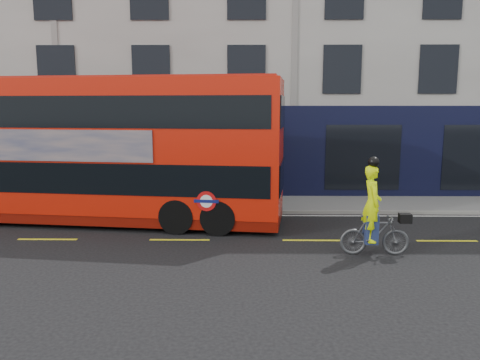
{
  "coord_description": "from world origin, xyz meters",
  "views": [
    {
      "loc": [
        -2.0,
        -12.07,
        3.98
      ],
      "look_at": [
        -2.18,
        1.77,
        1.79
      ],
      "focal_mm": 35.0,
      "sensor_mm": 36.0,
      "label": 1
    }
  ],
  "objects": [
    {
      "name": "lane_dashes",
      "position": [
        0.0,
        1.5,
        0.0
      ],
      "size": [
        58.0,
        0.12,
        0.01
      ],
      "primitive_type": null,
      "color": "yellow",
      "rests_on": "ground"
    },
    {
      "name": "bus",
      "position": [
        -6.83,
        3.79,
        2.52
      ],
      "size": [
        12.42,
        4.22,
        4.92
      ],
      "rotation": [
        0.0,
        0.0,
        -0.12
      ],
      "color": "red",
      "rests_on": "ground"
    },
    {
      "name": "ground",
      "position": [
        0.0,
        0.0,
        0.0
      ],
      "size": [
        120.0,
        120.0,
        0.0
      ],
      "primitive_type": "plane",
      "color": "black",
      "rests_on": "ground"
    },
    {
      "name": "kerb",
      "position": [
        0.0,
        5.0,
        0.07
      ],
      "size": [
        60.0,
        0.12,
        0.13
      ],
      "primitive_type": "cube",
      "color": "gray",
      "rests_on": "ground"
    },
    {
      "name": "cyclist",
      "position": [
        1.42,
        0.14,
        0.92
      ],
      "size": [
        1.88,
        0.76,
        2.68
      ],
      "rotation": [
        0.0,
        0.0,
        -0.03
      ],
      "color": "#4A4C4F",
      "rests_on": "ground"
    },
    {
      "name": "pavement",
      "position": [
        0.0,
        6.5,
        0.06
      ],
      "size": [
        60.0,
        3.0,
        0.12
      ],
      "primitive_type": "cube",
      "color": "slate",
      "rests_on": "ground"
    },
    {
      "name": "road_edge_line",
      "position": [
        0.0,
        4.7,
        0.0
      ],
      "size": [
        58.0,
        0.1,
        0.01
      ],
      "primitive_type": "cube",
      "color": "silver",
      "rests_on": "ground"
    },
    {
      "name": "building_terrace",
      "position": [
        0.0,
        12.94,
        7.49
      ],
      "size": [
        50.0,
        10.07,
        15.0
      ],
      "color": "#B5B2AA",
      "rests_on": "ground"
    }
  ]
}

